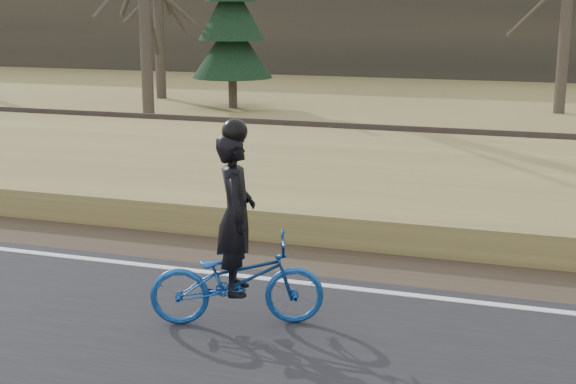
% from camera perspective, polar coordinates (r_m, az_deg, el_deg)
% --- Properties ---
extents(edge_line, '(120.00, 0.12, 0.01)m').
position_cam_1_polar(edge_line, '(11.65, -19.64, -3.85)').
color(edge_line, silver).
rests_on(edge_line, road).
extents(shoulder, '(120.00, 1.60, 0.04)m').
position_cam_1_polar(shoulder, '(12.42, -16.81, -2.80)').
color(shoulder, '#473A2B').
rests_on(shoulder, ground).
extents(embankment, '(120.00, 5.00, 0.44)m').
position_cam_1_polar(embankment, '(14.84, -10.26, 0.93)').
color(embankment, '#998D4E').
rests_on(embankment, ground).
extents(ballast, '(120.00, 3.00, 0.45)m').
position_cam_1_polar(ballast, '(18.20, -4.56, 3.39)').
color(ballast, slate).
rests_on(ballast, ground).
extents(railroad, '(120.00, 2.40, 0.29)m').
position_cam_1_polar(railroad, '(18.15, -4.57, 4.33)').
color(railroad, black).
rests_on(railroad, ballast).
extents(treeline_backdrop, '(120.00, 4.00, 6.00)m').
position_cam_1_polar(treeline_backdrop, '(39.14, 8.28, 12.65)').
color(treeline_backdrop, '#383328').
rests_on(treeline_backdrop, ground).
extents(cyclist, '(1.91, 1.22, 2.17)m').
position_cam_1_polar(cyclist, '(8.33, -3.67, -4.92)').
color(cyclist, navy).
rests_on(cyclist, road).
extents(conifer, '(2.60, 2.60, 6.50)m').
position_cam_1_polar(conifer, '(26.24, -4.04, 12.68)').
color(conifer, '#4B4137').
rests_on(conifer, ground).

